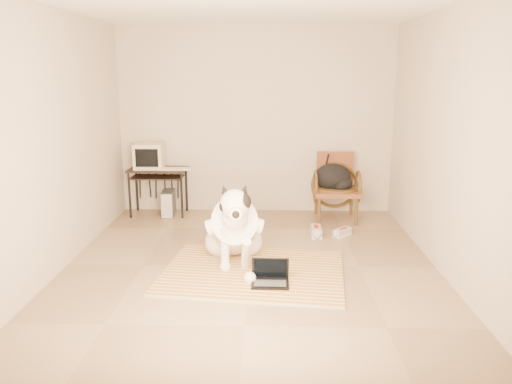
{
  "coord_description": "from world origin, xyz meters",
  "views": [
    {
      "loc": [
        0.19,
        -5.07,
        2.06
      ],
      "look_at": [
        0.06,
        0.04,
        0.82
      ],
      "focal_mm": 35.0,
      "sensor_mm": 36.0,
      "label": 1
    }
  ],
  "objects_px": {
    "crt_monitor": "(150,156)",
    "rattan_chair": "(336,187)",
    "laptop": "(270,277)",
    "computer_desk": "(158,175)",
    "pc_tower": "(168,203)",
    "dog": "(234,229)",
    "backpack": "(334,178)"
  },
  "relations": [
    {
      "from": "dog",
      "to": "pc_tower",
      "type": "relative_size",
      "value": 3.34
    },
    {
      "from": "computer_desk",
      "to": "pc_tower",
      "type": "distance_m",
      "value": 0.44
    },
    {
      "from": "computer_desk",
      "to": "crt_monitor",
      "type": "height_order",
      "value": "crt_monitor"
    },
    {
      "from": "laptop",
      "to": "dog",
      "type": "bearing_deg",
      "value": 123.23
    },
    {
      "from": "computer_desk",
      "to": "backpack",
      "type": "xyz_separation_m",
      "value": [
        2.53,
        -0.21,
        0.01
      ]
    },
    {
      "from": "pc_tower",
      "to": "rattan_chair",
      "type": "height_order",
      "value": "rattan_chair"
    },
    {
      "from": "dog",
      "to": "computer_desk",
      "type": "bearing_deg",
      "value": 123.44
    },
    {
      "from": "crt_monitor",
      "to": "rattan_chair",
      "type": "height_order",
      "value": "crt_monitor"
    },
    {
      "from": "computer_desk",
      "to": "rattan_chair",
      "type": "height_order",
      "value": "rattan_chair"
    },
    {
      "from": "crt_monitor",
      "to": "pc_tower",
      "type": "height_order",
      "value": "crt_monitor"
    },
    {
      "from": "laptop",
      "to": "pc_tower",
      "type": "distance_m",
      "value": 2.86
    },
    {
      "from": "computer_desk",
      "to": "pc_tower",
      "type": "height_order",
      "value": "computer_desk"
    },
    {
      "from": "pc_tower",
      "to": "rattan_chair",
      "type": "xyz_separation_m",
      "value": [
        2.42,
        -0.11,
        0.29
      ]
    },
    {
      "from": "crt_monitor",
      "to": "backpack",
      "type": "bearing_deg",
      "value": -5.22
    },
    {
      "from": "crt_monitor",
      "to": "dog",
      "type": "bearing_deg",
      "value": -54.73
    },
    {
      "from": "rattan_chair",
      "to": "backpack",
      "type": "bearing_deg",
      "value": -122.66
    },
    {
      "from": "laptop",
      "to": "computer_desk",
      "type": "distance_m",
      "value": 3.01
    },
    {
      "from": "laptop",
      "to": "rattan_chair",
      "type": "distance_m",
      "value": 2.54
    },
    {
      "from": "computer_desk",
      "to": "pc_tower",
      "type": "bearing_deg",
      "value": -13.07
    },
    {
      "from": "dog",
      "to": "crt_monitor",
      "type": "xyz_separation_m",
      "value": [
        -1.35,
        1.91,
        0.48
      ]
    },
    {
      "from": "pc_tower",
      "to": "backpack",
      "type": "relative_size",
      "value": 0.76
    },
    {
      "from": "crt_monitor",
      "to": "pc_tower",
      "type": "bearing_deg",
      "value": -14.98
    },
    {
      "from": "dog",
      "to": "pc_tower",
      "type": "distance_m",
      "value": 2.15
    },
    {
      "from": "rattan_chair",
      "to": "pc_tower",
      "type": "bearing_deg",
      "value": 177.29
    },
    {
      "from": "laptop",
      "to": "pc_tower",
      "type": "bearing_deg",
      "value": 121.31
    },
    {
      "from": "backpack",
      "to": "pc_tower",
      "type": "bearing_deg",
      "value": 175.87
    },
    {
      "from": "laptop",
      "to": "crt_monitor",
      "type": "height_order",
      "value": "crt_monitor"
    },
    {
      "from": "laptop",
      "to": "computer_desk",
      "type": "relative_size",
      "value": 0.44
    },
    {
      "from": "dog",
      "to": "laptop",
      "type": "bearing_deg",
      "value": -56.77
    },
    {
      "from": "rattan_chair",
      "to": "backpack",
      "type": "relative_size",
      "value": 1.77
    },
    {
      "from": "laptop",
      "to": "pc_tower",
      "type": "height_order",
      "value": "pc_tower"
    },
    {
      "from": "rattan_chair",
      "to": "backpack",
      "type": "xyz_separation_m",
      "value": [
        -0.04,
        -0.06,
        0.13
      ]
    }
  ]
}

